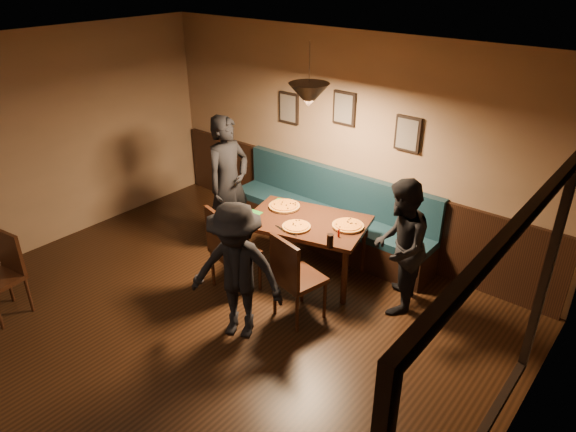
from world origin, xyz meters
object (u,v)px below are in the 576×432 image
at_px(chair_near_left, 235,249).
at_px(tabasco_bottle, 339,232).
at_px(dining_table, 306,248).
at_px(diner_left, 229,184).
at_px(soda_glass, 330,241).
at_px(diner_front, 237,272).
at_px(chair_near_right, 300,277).
at_px(diner_right, 399,247).
at_px(booth_bench, 328,212).

bearing_deg(chair_near_left, tabasco_bottle, 48.55).
xyz_separation_m(dining_table, diner_left, (-1.23, -0.06, 0.53)).
height_order(chair_near_left, soda_glass, chair_near_left).
xyz_separation_m(chair_near_left, tabasco_bottle, (0.98, 0.66, 0.28)).
height_order(soda_glass, tabasco_bottle, soda_glass).
bearing_deg(chair_near_left, diner_front, -29.17).
bearing_deg(tabasco_bottle, chair_near_right, -96.06).
distance_m(chair_near_left, chair_near_right, 0.92).
height_order(diner_right, diner_front, diner_right).
bearing_deg(tabasco_bottle, chair_near_left, -146.03).
bearing_deg(soda_glass, tabasco_bottle, 103.24).
distance_m(diner_right, tabasco_bottle, 0.68).
height_order(booth_bench, chair_near_left, chair_near_left).
bearing_deg(tabasco_bottle, diner_right, 17.74).
bearing_deg(dining_table, booth_bench, 91.59).
xyz_separation_m(chair_near_left, diner_left, (-0.77, 0.69, 0.38)).
bearing_deg(soda_glass, diner_front, -114.15).
distance_m(diner_front, soda_glass, 1.08).
bearing_deg(soda_glass, dining_table, 149.31).
bearing_deg(diner_left, soda_glass, -96.47).
relative_size(diner_left, tabasco_bottle, 16.61).
distance_m(booth_bench, dining_table, 0.81).
bearing_deg(chair_near_right, diner_front, -104.47).
bearing_deg(tabasco_bottle, dining_table, 169.97).
bearing_deg(booth_bench, tabasco_bottle, -49.28).
bearing_deg(tabasco_bottle, diner_front, -107.18).
relative_size(booth_bench, chair_near_left, 2.82).
relative_size(chair_near_left, soda_glass, 6.71).
xyz_separation_m(chair_near_left, diner_right, (1.63, 0.87, 0.24)).
height_order(booth_bench, diner_left, diner_left).
xyz_separation_m(diner_left, soda_glass, (1.81, -0.28, -0.07)).
height_order(dining_table, diner_right, diner_right).
bearing_deg(chair_near_left, diner_right, 42.64).
relative_size(soda_glass, tabasco_bottle, 1.45).
bearing_deg(booth_bench, diner_right, -25.20).
relative_size(chair_near_right, tabasco_bottle, 9.34).
bearing_deg(diner_right, dining_table, -103.77).
relative_size(chair_near_right, diner_left, 0.56).
bearing_deg(chair_near_left, diner_left, 152.71).
xyz_separation_m(diner_left, diner_front, (1.37, -1.27, -0.16)).
distance_m(dining_table, diner_front, 1.39).
bearing_deg(diner_front, diner_right, 31.05).
height_order(chair_near_right, diner_front, diner_front).
xyz_separation_m(diner_left, tabasco_bottle, (1.76, -0.03, -0.10)).
relative_size(diner_front, soda_glass, 9.51).
bearing_deg(diner_right, diner_front, -54.94).
distance_m(booth_bench, tabasco_bottle, 1.18).
bearing_deg(dining_table, diner_right, -8.84).
height_order(diner_left, diner_right, diner_left).
relative_size(diner_left, diner_front, 1.21).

